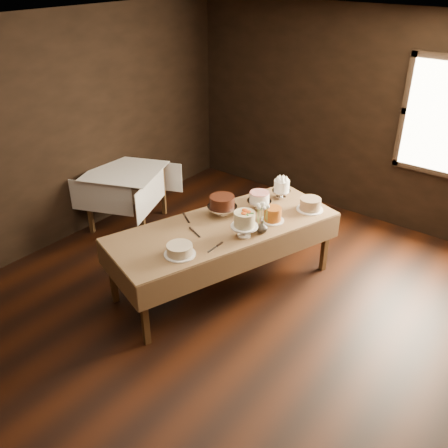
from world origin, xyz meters
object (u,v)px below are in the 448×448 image
cake_lattice (259,201)px  cake_server_c (241,216)px  display_table (224,230)px  cake_server_d (259,230)px  cake_server_a (197,234)px  cake_server_b (212,249)px  cake_server_e (187,220)px  side_table (125,177)px  cake_caramel (273,215)px  cake_speckled (310,205)px  cake_chocolate (222,206)px  cake_flowers (244,225)px  cake_cream (180,250)px  cake_meringue (281,190)px  flower_vase (262,227)px

cake_lattice → cake_server_c: cake_lattice is taller
display_table → cake_server_d: bearing=23.5°
cake_lattice → display_table: bearing=-98.1°
cake_server_a → cake_server_b: same height
cake_server_c → cake_server_e: (-0.41, -0.44, 0.00)m
display_table → cake_server_d: 0.39m
side_table → cake_caramel: size_ratio=4.84×
cake_speckled → cake_server_b: 1.38m
cake_caramel → cake_chocolate: 0.56m
cake_flowers → cake_server_b: (-0.09, -0.41, -0.12)m
cake_flowers → cake_server_b: 0.43m
cake_server_c → cake_cream: bearing=169.0°
cake_lattice → cake_server_b: 1.02m
cake_lattice → cake_caramel: size_ratio=1.14×
cake_server_d → cake_meringue: bearing=63.8°
side_table → cake_caramel: bearing=1.6°
cake_meringue → cake_flowers: (0.18, -1.00, 0.02)m
cake_server_b → cake_server_d: (0.14, 0.61, 0.00)m
display_table → cake_server_b: (0.21, -0.45, 0.06)m
cake_lattice → cake_server_e: (-0.46, -0.70, -0.09)m
cake_chocolate → cake_server_e: size_ratio=1.39×
cake_speckled → flower_vase: cake_speckled is taller
cake_meringue → flower_vase: cake_meringue is taller
cake_chocolate → cake_server_e: 0.41m
cake_chocolate → cake_server_a: bearing=-83.3°
cake_lattice → cake_chocolate: cake_chocolate is taller
display_table → cake_meringue: bearing=82.8°
cake_meringue → cake_server_c: size_ratio=1.03×
cake_chocolate → cake_server_b: size_ratio=1.39×
side_table → cake_chocolate: size_ratio=3.68×
cake_server_a → cake_server_c: same height
cake_cream → display_table: bearing=91.5°
cake_speckled → cake_caramel: cake_caramel is taller
cake_speckled → cake_server_e: cake_speckled is taller
cake_chocolate → cake_server_c: bearing=31.2°
cake_lattice → cake_caramel: (0.28, -0.14, -0.02)m
cake_meringue → cake_flowers: bearing=-79.7°
cake_caramel → cake_cream: 1.17m
cake_cream → cake_flowers: bearing=67.1°
cake_speckled → cake_caramel: size_ratio=1.19×
cake_meringue → cake_server_b: size_ratio=1.03×
cake_chocolate → cake_server_a: (0.06, -0.50, -0.10)m
cake_flowers → cake_server_e: (-0.69, -0.11, -0.12)m
cake_meringue → side_table: bearing=-163.6°
cake_lattice → cake_server_d: 0.49m
cake_caramel → flower_vase: 0.28m
cake_server_a → cake_server_d: (0.45, 0.48, 0.00)m
cake_lattice → cake_server_c: (-0.05, -0.26, -0.09)m
cake_cream → cake_caramel: bearing=73.4°
cake_caramel → cake_flowers: bearing=-96.5°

